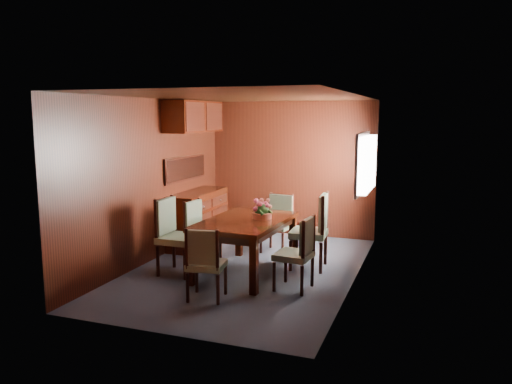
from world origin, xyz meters
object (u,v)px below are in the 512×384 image
at_px(dining_table, 245,227).
at_px(chair_head, 205,260).
at_px(chair_left_near, 173,231).
at_px(chair_right_near, 299,250).
at_px(flower_centerpiece, 262,209).
at_px(sideboard, 198,218).

xyz_separation_m(dining_table, chair_head, (-0.07, -1.14, -0.16)).
xyz_separation_m(chair_left_near, chair_head, (0.86, -0.80, -0.09)).
xyz_separation_m(chair_right_near, flower_centerpiece, (-0.67, 0.53, 0.38)).
height_order(sideboard, flower_centerpiece, flower_centerpiece).
xyz_separation_m(sideboard, chair_left_near, (0.36, -1.49, 0.13)).
bearing_deg(flower_centerpiece, chair_left_near, -157.67).
bearing_deg(sideboard, chair_right_near, -35.88).
distance_m(chair_left_near, flower_centerpiece, 1.25).
bearing_deg(flower_centerpiece, dining_table, -147.59).
height_order(chair_left_near, chair_head, chair_left_near).
bearing_deg(chair_right_near, chair_head, 133.41).
bearing_deg(chair_head, chair_right_near, 29.19).
bearing_deg(flower_centerpiece, chair_right_near, -38.36).
xyz_separation_m(dining_table, flower_centerpiece, (0.19, 0.12, 0.24)).
bearing_deg(dining_table, sideboard, 141.06).
relative_size(chair_left_near, chair_head, 1.19).
bearing_deg(sideboard, chair_left_near, -76.38).
relative_size(chair_left_near, chair_right_near, 1.14).
xyz_separation_m(sideboard, chair_right_near, (2.15, -1.56, 0.06)).
bearing_deg(chair_right_near, dining_table, 70.23).
relative_size(chair_left_near, flower_centerpiece, 3.68).
relative_size(dining_table, chair_left_near, 1.57).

